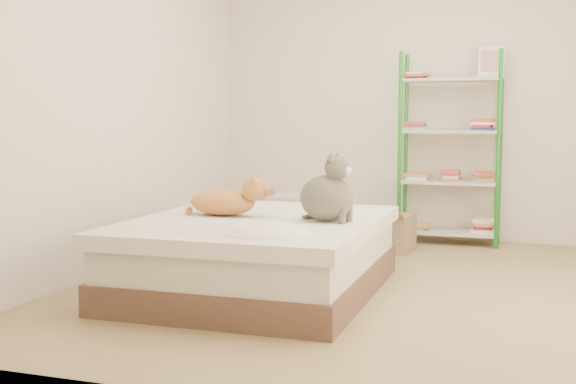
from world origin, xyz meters
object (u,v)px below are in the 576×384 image
at_px(grey_cat, 327,188).
at_px(cardboard_box, 384,232).
at_px(bed, 259,255).
at_px(shelf_unit, 451,152).
at_px(orange_cat, 222,199).
at_px(white_bin, 280,214).

xyz_separation_m(grey_cat, cardboard_box, (0.05, 1.67, -0.53)).
bearing_deg(grey_cat, bed, 101.70).
bearing_deg(grey_cat, shelf_unit, -1.69).
xyz_separation_m(bed, orange_cat, (-0.27, 0.05, 0.35)).
bearing_deg(shelf_unit, grey_cat, -103.21).
relative_size(bed, shelf_unit, 1.08).
bearing_deg(cardboard_box, grey_cat, -83.48).
distance_m(shelf_unit, white_bin, 1.71).
height_order(orange_cat, shelf_unit, shelf_unit).
relative_size(orange_cat, shelf_unit, 0.31).
bearing_deg(shelf_unit, orange_cat, -119.79).
distance_m(bed, cardboard_box, 1.75).
relative_size(grey_cat, white_bin, 1.06).
height_order(grey_cat, cardboard_box, grey_cat).
distance_m(bed, orange_cat, 0.44).
xyz_separation_m(bed, shelf_unit, (0.98, 2.23, 0.58)).
xyz_separation_m(bed, grey_cat, (0.45, 0.00, 0.45)).
bearing_deg(shelf_unit, bed, -113.62).
distance_m(orange_cat, grey_cat, 0.73).
relative_size(orange_cat, white_bin, 1.36).
distance_m(shelf_unit, cardboard_box, 0.99).
height_order(shelf_unit, white_bin, shelf_unit).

